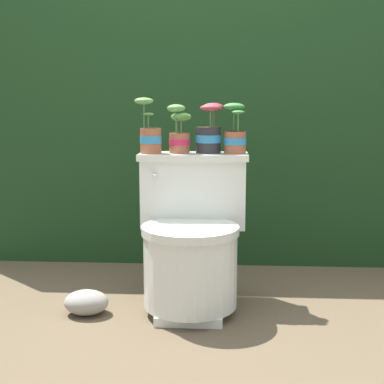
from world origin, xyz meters
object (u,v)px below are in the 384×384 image
(potted_plant_middle, at_px, (209,133))
(garden_stone, at_px, (86,302))
(toilet, at_px, (191,240))
(potted_plant_midleft, at_px, (179,133))
(potted_plant_left, at_px, (150,135))
(potted_plant_midright, at_px, (235,136))

(potted_plant_middle, height_order, garden_stone, potted_plant_middle)
(toilet, xyz_separation_m, potted_plant_middle, (0.07, 0.18, 0.48))
(toilet, height_order, potted_plant_midleft, potted_plant_midleft)
(potted_plant_left, relative_size, garden_stone, 1.31)
(toilet, height_order, potted_plant_middle, potted_plant_middle)
(potted_plant_middle, height_order, potted_plant_midright, same)
(potted_plant_midright, relative_size, garden_stone, 1.18)
(toilet, bearing_deg, potted_plant_middle, 67.92)
(potted_plant_middle, bearing_deg, garden_stone, -151.01)
(potted_plant_midright, xyz_separation_m, garden_stone, (-0.66, -0.28, -0.73))
(potted_plant_left, height_order, potted_plant_middle, potted_plant_left)
(potted_plant_midleft, height_order, potted_plant_middle, potted_plant_middle)
(potted_plant_middle, bearing_deg, toilet, -112.08)
(potted_plant_midleft, bearing_deg, potted_plant_left, -169.79)
(toilet, height_order, potted_plant_left, potted_plant_left)
(potted_plant_left, xyz_separation_m, potted_plant_midleft, (0.14, 0.02, 0.01))
(potted_plant_midleft, bearing_deg, garden_stone, -144.37)
(potted_plant_left, relative_size, potted_plant_middle, 1.11)
(potted_plant_left, distance_m, potted_plant_midright, 0.40)
(toilet, bearing_deg, potted_plant_left, 145.27)
(toilet, distance_m, garden_stone, 0.55)
(potted_plant_left, height_order, garden_stone, potted_plant_left)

